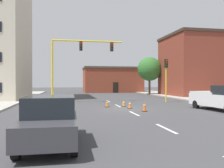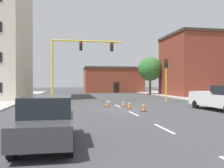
{
  "view_description": "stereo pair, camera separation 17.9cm",
  "coord_description": "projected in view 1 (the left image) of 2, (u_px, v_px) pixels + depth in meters",
  "views": [
    {
      "loc": [
        -4.66,
        -19.14,
        2.25
      ],
      "look_at": [
        0.25,
        6.86,
        2.02
      ],
      "focal_mm": 37.66,
      "sensor_mm": 36.0,
      "label": 1
    },
    {
      "loc": [
        -4.49,
        -19.17,
        2.25
      ],
      "look_at": [
        0.25,
        6.86,
        2.02
      ],
      "focal_mm": 37.66,
      "sensor_mm": 36.0,
      "label": 2
    }
  ],
  "objects": [
    {
      "name": "traffic_cone_roadside_c",
      "position": [
        124.0,
        103.0,
        21.54
      ],
      "size": [
        0.36,
        0.36,
        0.59
      ],
      "color": "black",
      "rests_on": "ground_plane"
    },
    {
      "name": "pickup_truck_white",
      "position": [
        221.0,
        98.0,
        18.4
      ],
      "size": [
        2.51,
        5.57,
        1.99
      ],
      "color": "white",
      "rests_on": "ground_plane"
    },
    {
      "name": "traffic_light_pole_right",
      "position": [
        166.0,
        71.0,
        26.19
      ],
      "size": [
        0.32,
        0.47,
        4.8
      ],
      "color": "yellow",
      "rests_on": "ground_plane"
    },
    {
      "name": "sedan_dark_gray_near_left",
      "position": [
        50.0,
        120.0,
        8.46
      ],
      "size": [
        1.92,
        4.53,
        1.74
      ],
      "color": "#3D3D42",
      "rests_on": "ground_plane"
    },
    {
      "name": "traffic_cone_roadside_d",
      "position": [
        107.0,
        104.0,
        21.08
      ],
      "size": [
        0.36,
        0.36,
        0.6
      ],
      "color": "black",
      "rests_on": "ground_plane"
    },
    {
      "name": "traffic_signal_gantry",
      "position": [
        62.0,
        82.0,
        25.33
      ],
      "size": [
        8.53,
        1.2,
        6.83
      ],
      "color": "yellow",
      "rests_on": "ground_plane"
    },
    {
      "name": "traffic_cone_roadside_b",
      "position": [
        130.0,
        105.0,
        19.92
      ],
      "size": [
        0.36,
        0.36,
        0.64
      ],
      "color": "black",
      "rests_on": "ground_plane"
    },
    {
      "name": "lane_stripe_seg_3",
      "position": [
        118.0,
        106.0,
        22.14
      ],
      "size": [
        0.16,
        2.4,
        0.01
      ],
      "primitive_type": "cube",
      "color": "silver",
      "rests_on": "ground_plane"
    },
    {
      "name": "lane_stripe_seg_4",
      "position": [
        108.0,
        101.0,
        27.55
      ],
      "size": [
        0.16,
        2.4,
        0.01
      ],
      "primitive_type": "cube",
      "color": "silver",
      "rests_on": "ground_plane"
    },
    {
      "name": "lane_stripe_seg_2",
      "position": [
        134.0,
        113.0,
        16.74
      ],
      "size": [
        0.16,
        2.4,
        0.01
      ],
      "primitive_type": "cube",
      "color": "silver",
      "rests_on": "ground_plane"
    },
    {
      "name": "building_row_right",
      "position": [
        209.0,
        66.0,
        38.4
      ],
      "size": [
        14.04,
        9.73,
        9.82
      ],
      "color": "brown",
      "rests_on": "ground_plane"
    },
    {
      "name": "traffic_cone_roadside_a",
      "position": [
        145.0,
        107.0,
        17.95
      ],
      "size": [
        0.36,
        0.36,
        0.75
      ],
      "color": "black",
      "rests_on": "ground_plane"
    },
    {
      "name": "sidewalk_right",
      "position": [
        205.0,
        99.0,
        29.88
      ],
      "size": [
        6.0,
        56.0,
        0.14
      ],
      "primitive_type": "cube",
      "color": "#B2ADA3",
      "rests_on": "ground_plane"
    },
    {
      "name": "lane_stripe_seg_1",
      "position": [
        166.0,
        128.0,
        11.34
      ],
      "size": [
        0.16,
        2.4,
        0.01
      ],
      "primitive_type": "cube",
      "color": "silver",
      "rests_on": "ground_plane"
    },
    {
      "name": "building_brick_center",
      "position": [
        112.0,
        80.0,
        52.36
      ],
      "size": [
        12.82,
        7.87,
        5.5
      ],
      "color": "brown",
      "rests_on": "ground_plane"
    },
    {
      "name": "tree_right_far",
      "position": [
        150.0,
        69.0,
        41.4
      ],
      "size": [
        4.21,
        4.21,
        6.65
      ],
      "color": "brown",
      "rests_on": "ground_plane"
    },
    {
      "name": "ground_plane",
      "position": [
        124.0,
        109.0,
        19.69
      ],
      "size": [
        160.0,
        160.0,
        0.0
      ],
      "primitive_type": "plane",
      "color": "#424244"
    }
  ]
}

